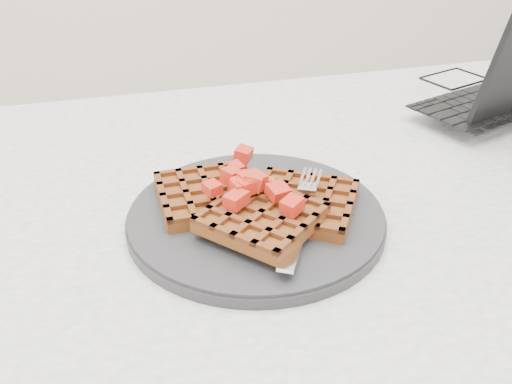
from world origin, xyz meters
TOP-DOWN VIEW (x-y plane):
  - table at (0.00, 0.00)m, footprint 1.20×0.80m
  - plate at (-0.14, -0.04)m, footprint 0.28×0.28m
  - waffles at (-0.14, -0.04)m, footprint 0.22×0.20m
  - strawberry_pile at (-0.14, -0.04)m, footprint 0.15×0.15m
  - fork at (-0.10, -0.08)m, footprint 0.11×0.17m
  - laptop at (0.32, 0.19)m, footprint 0.37×0.32m

SIDE VIEW (x-z plane):
  - table at x=0.00m, z-range 0.26..1.01m
  - plate at x=-0.14m, z-range 0.75..0.77m
  - fork at x=-0.10m, z-range 0.77..0.78m
  - waffles at x=-0.14m, z-range 0.76..0.79m
  - laptop at x=0.32m, z-range 0.68..0.90m
  - strawberry_pile at x=-0.14m, z-range 0.79..0.82m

